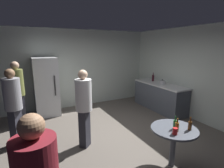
{
  "coord_description": "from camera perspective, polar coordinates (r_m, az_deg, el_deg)",
  "views": [
    {
      "loc": [
        -1.78,
        -3.41,
        2.14
      ],
      "look_at": [
        -0.01,
        0.04,
        1.29
      ],
      "focal_mm": 28.09,
      "sensor_mm": 36.0,
      "label": 1
    }
  ],
  "objects": [
    {
      "name": "plastic_cup_red",
      "position": [
        3.11,
        19.84,
        -14.23
      ],
      "size": [
        0.08,
        0.08,
        0.11
      ],
      "primitive_type": "cylinder",
      "color": "red",
      "rests_on": "foreground_table"
    },
    {
      "name": "ground_plane",
      "position": [
        4.43,
        0.41,
        -17.36
      ],
      "size": [
        5.2,
        5.2,
        0.1
      ],
      "primitive_type": "cube",
      "color": "#5B544C"
    },
    {
      "name": "wall_side_right",
      "position": [
        5.63,
        24.92,
        3.09
      ],
      "size": [
        0.06,
        5.2,
        2.7
      ],
      "primitive_type": "cube",
      "color": "beige",
      "rests_on": "ground_plane"
    },
    {
      "name": "beer_bottle_amber",
      "position": [
        3.21,
        20.4,
        -12.85
      ],
      "size": [
        0.06,
        0.06,
        0.23
      ],
      "color": "#8C5919",
      "rests_on": "foreground_table"
    },
    {
      "name": "beer_bottle_brown",
      "position": [
        3.33,
        24.04,
        -12.17
      ],
      "size": [
        0.06,
        0.06,
        0.23
      ],
      "color": "#593314",
      "rests_on": "foreground_table"
    },
    {
      "name": "beer_bottle_green",
      "position": [
        3.29,
        19.81,
        -12.17
      ],
      "size": [
        0.06,
        0.06,
        0.23
      ],
      "color": "#26662D",
      "rests_on": "foreground_table"
    },
    {
      "name": "kitchen_counter",
      "position": [
        6.21,
        15.11,
        -3.92
      ],
      "size": [
        0.64,
        2.06,
        0.9
      ],
      "color": "#4C515B",
      "rests_on": "ground_plane"
    },
    {
      "name": "wine_bottle_on_counter",
      "position": [
        6.46,
        13.2,
        1.97
      ],
      "size": [
        0.08,
        0.08,
        0.31
      ],
      "color": "#3F141E",
      "rests_on": "kitchen_counter"
    },
    {
      "name": "foreground_table",
      "position": [
        3.37,
        19.45,
        -15.03
      ],
      "size": [
        0.8,
        0.8,
        0.73
      ],
      "color": "#4C515B",
      "rests_on": "ground_plane"
    },
    {
      "name": "kettle",
      "position": [
        5.94,
        16.06,
        0.47
      ],
      "size": [
        0.24,
        0.17,
        0.18
      ],
      "color": "#B2B2B7",
      "rests_on": "kitchen_counter"
    },
    {
      "name": "person_in_white_shirt",
      "position": [
        3.7,
        -9.18,
        -6.13
      ],
      "size": [
        0.48,
        0.48,
        1.68
      ],
      "rotation": [
        0.0,
        0.0,
        -0.83
      ],
      "color": "#2D2D38",
      "rests_on": "ground_plane"
    },
    {
      "name": "refrigerator",
      "position": [
        5.77,
        -20.61,
        -0.9
      ],
      "size": [
        0.7,
        0.68,
        1.8
      ],
      "color": "silver",
      "rests_on": "ground_plane"
    },
    {
      "name": "person_in_gray_shirt",
      "position": [
        4.21,
        -29.49,
        -5.16
      ],
      "size": [
        0.48,
        0.48,
        1.69
      ],
      "rotation": [
        0.0,
        0.0,
        -0.67
      ],
      "color": "#2D2D38",
      "rests_on": "ground_plane"
    },
    {
      "name": "wall_back",
      "position": [
        6.34,
        -10.68,
        4.93
      ],
      "size": [
        5.32,
        0.06,
        2.7
      ],
      "primitive_type": "cube",
      "color": "beige",
      "rests_on": "ground_plane"
    },
    {
      "name": "person_in_olive_shirt",
      "position": [
        5.2,
        -28.4,
        -1.5
      ],
      "size": [
        0.46,
        0.46,
        1.76
      ],
      "rotation": [
        0.0,
        0.0,
        -1.1
      ],
      "color": "#2D2D38",
      "rests_on": "ground_plane"
    }
  ]
}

